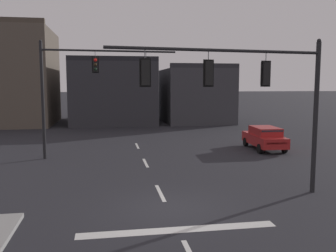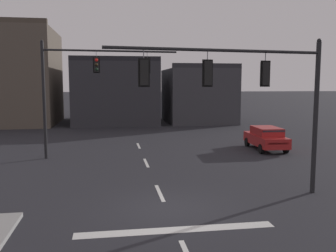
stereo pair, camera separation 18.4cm
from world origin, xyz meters
name	(u,v)px [view 1 (the left image)]	position (x,y,z in m)	size (l,w,h in m)	color
ground_plane	(168,209)	(0.00, 0.00, 0.00)	(400.00, 400.00, 0.00)	#232328
stop_bar_paint	(178,230)	(0.00, -2.00, 0.00)	(6.40, 0.50, 0.01)	silver
lane_centreline	(160,193)	(0.00, 2.00, 0.00)	(0.16, 26.40, 0.01)	silver
signal_mast_near_side	(253,87)	(3.51, 0.73, 4.50)	(8.81, 1.20, 6.45)	black
signal_mast_far_side	(83,79)	(-3.62, 10.38, 4.93)	(8.38, 0.65, 7.23)	black
car_lot_nearside	(264,137)	(8.73, 11.02, 0.86)	(2.09, 4.53, 1.61)	#A81E1E
building_row	(86,87)	(-4.56, 31.31, 4.26)	(29.25, 12.22, 11.11)	brown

